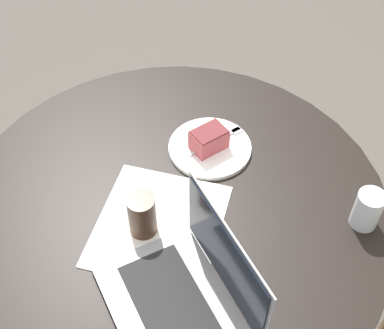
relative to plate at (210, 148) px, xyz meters
The scene contains 9 objects.
ground_plane 0.74m from the plate, ahead, with size 12.00×12.00×0.00m, color #4C4742.
dining_table 0.26m from the plate, ahead, with size 1.07×1.07×0.70m.
paper_document 0.28m from the plate, ahead, with size 0.36×0.34×0.00m.
plate is the anchor object (origin of this frame).
cake_slice 0.04m from the plate, 28.02° to the right, with size 0.11×0.10×0.06m.
fork 0.04m from the plate, 157.30° to the left, with size 0.16×0.10×0.00m.
coffee_glass 0.31m from the plate, ahead, with size 0.06×0.06×0.11m.
water_glass 0.43m from the plate, 80.99° to the left, with size 0.07×0.07×0.10m.
laptop 0.45m from the plate, 16.56° to the left, with size 0.39×0.41×0.21m.
Camera 1 is at (0.70, 0.37, 1.74)m, focal length 50.00 mm.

